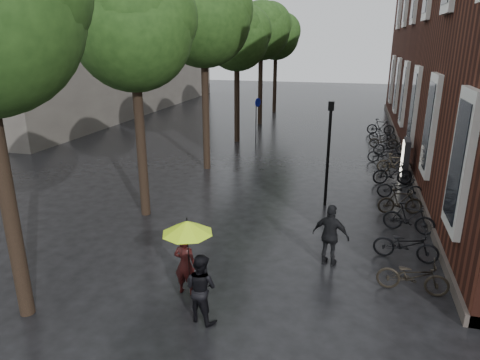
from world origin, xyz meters
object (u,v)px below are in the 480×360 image
(pedestrian_walking, at_px, (331,235))
(ad_lightbox, at_px, (405,159))
(person_burgundy, at_px, (185,265))
(person_black, at_px, (201,288))
(lamp_post, at_px, (329,144))
(parked_bicycles, at_px, (392,168))

(pedestrian_walking, bearing_deg, ad_lightbox, -91.88)
(person_burgundy, height_order, pedestrian_walking, pedestrian_walking)
(person_burgundy, xyz_separation_m, person_black, (0.72, -0.89, 0.02))
(lamp_post, bearing_deg, pedestrian_walking, -84.37)
(person_black, xyz_separation_m, lamp_post, (2.09, 7.74, 1.55))
(pedestrian_walking, bearing_deg, person_black, 66.86)
(person_black, bearing_deg, person_burgundy, -33.02)
(parked_bicycles, xyz_separation_m, ad_lightbox, (0.52, 0.10, 0.43))
(pedestrian_walking, bearing_deg, parked_bicycles, -88.89)
(parked_bicycles, distance_m, lamp_post, 5.22)
(parked_bicycles, bearing_deg, person_black, -111.66)
(parked_bicycles, height_order, lamp_post, lamp_post)
(person_black, relative_size, ad_lightbox, 0.89)
(lamp_post, bearing_deg, parked_bicycles, 57.53)
(person_black, height_order, ad_lightbox, ad_lightbox)
(person_burgundy, relative_size, person_black, 0.97)
(pedestrian_walking, height_order, parked_bicycles, pedestrian_walking)
(person_burgundy, bearing_deg, ad_lightbox, -116.02)
(ad_lightbox, distance_m, lamp_post, 5.43)
(person_burgundy, relative_size, parked_bicycles, 0.08)
(person_burgundy, height_order, ad_lightbox, ad_lightbox)
(person_black, xyz_separation_m, ad_lightbox, (5.22, 11.94, 0.10))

